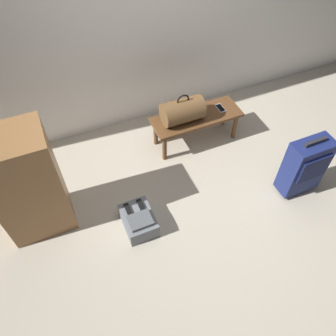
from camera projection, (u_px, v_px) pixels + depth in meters
name	position (u px, v px, depth m)	size (l,w,h in m)	color
ground_plane	(213.00, 207.00, 3.34)	(6.60, 6.60, 0.00)	#B2A893
bench	(196.00, 120.00, 3.71)	(1.00, 0.36, 0.37)	brown
duffel_bag_brown	(183.00, 111.00, 3.52)	(0.44, 0.26, 0.34)	brown
cell_phone	(220.00, 108.00, 3.74)	(0.07, 0.14, 0.01)	silver
suitcase_upright_navy	(305.00, 166.00, 3.21)	(0.40, 0.23, 0.71)	navy
backpack_grey	(139.00, 220.00, 3.14)	(0.28, 0.38, 0.21)	slate
side_cabinet	(27.00, 185.00, 2.83)	(0.56, 0.44, 1.10)	olive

